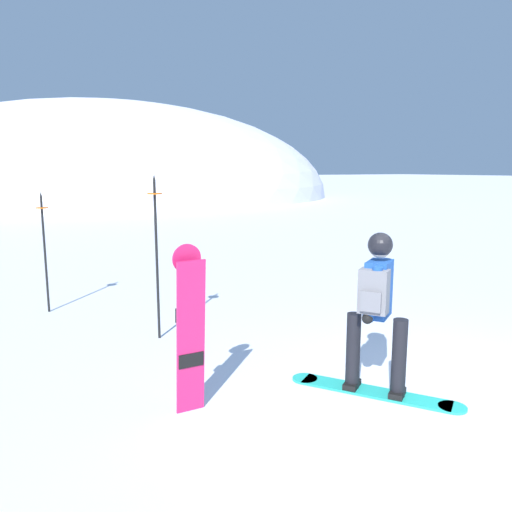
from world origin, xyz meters
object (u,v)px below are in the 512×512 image
object	(u,v)px
snowboarder_main	(377,310)
piste_marker_near	(156,247)
spare_snowboard	(190,329)
piste_marker_far	(44,244)

from	to	relation	value
snowboarder_main	piste_marker_near	xyz separation A→B (m)	(-1.38, 2.84, 0.37)
spare_snowboard	piste_marker_far	size ratio (longest dim) A/B	0.84
piste_marker_far	snowboarder_main	bearing A→B (deg)	-62.99
spare_snowboard	piste_marker_near	distance (m)	2.35
snowboarder_main	piste_marker_far	xyz separation A→B (m)	(-2.55, 5.01, 0.21)
spare_snowboard	piste_marker_near	xyz separation A→B (m)	(0.43, 2.27, 0.44)
snowboarder_main	piste_marker_far	size ratio (longest dim) A/B	0.86
spare_snowboard	snowboarder_main	bearing A→B (deg)	-17.57
piste_marker_near	piste_marker_far	size ratio (longest dim) A/B	1.15
snowboarder_main	piste_marker_far	distance (m)	5.63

